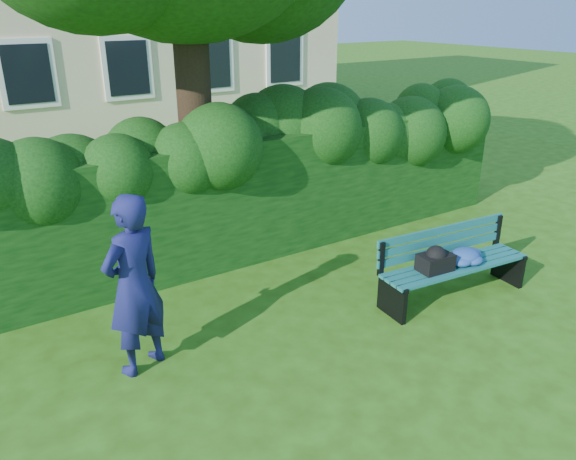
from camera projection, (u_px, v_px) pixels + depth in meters
ground at (315, 318)px, 6.79m from camera, size 80.00×80.00×0.00m
hedge at (228, 199)px, 8.16m from camera, size 10.00×1.00×1.80m
park_bench at (452, 261)px, 7.12m from camera, size 2.10×0.74×0.89m
man_reading at (134, 286)px, 5.53m from camera, size 0.82×0.69×1.91m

